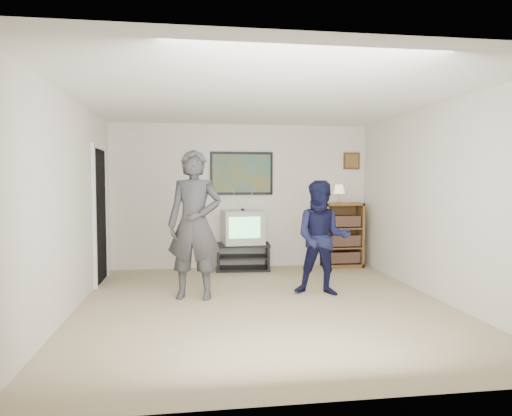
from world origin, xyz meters
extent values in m
cube|color=#917F5C|center=(0.00, 0.00, 0.00)|extent=(4.50, 5.00, 0.01)
cube|color=white|center=(0.00, 0.00, 2.50)|extent=(4.50, 5.00, 0.01)
cube|color=silver|center=(0.00, 2.50, 1.25)|extent=(4.50, 0.01, 2.50)
cube|color=silver|center=(-2.25, 0.00, 1.25)|extent=(0.01, 5.00, 2.50)
cube|color=silver|center=(2.25, 0.00, 1.25)|extent=(0.01, 5.00, 2.50)
cube|color=black|center=(-0.01, 2.23, 0.43)|extent=(0.94, 0.56, 0.04)
cube|color=black|center=(-0.01, 2.23, 0.02)|extent=(0.94, 0.56, 0.04)
cube|color=black|center=(-0.43, 2.23, 0.23)|extent=(0.07, 0.48, 0.45)
cube|color=black|center=(0.41, 2.23, 0.23)|extent=(0.07, 0.48, 0.45)
imported|color=#343437|center=(-0.84, 0.44, 0.96)|extent=(0.78, 0.60, 1.92)
imported|color=black|center=(0.85, 0.39, 0.76)|extent=(0.89, 0.78, 1.53)
cube|color=white|center=(-0.82, 0.68, 1.26)|extent=(0.07, 0.13, 0.04)
cube|color=white|center=(0.86, 0.63, 1.01)|extent=(0.05, 0.12, 0.03)
cube|color=black|center=(0.00, 2.48, 1.65)|extent=(1.10, 0.03, 0.75)
cube|color=white|center=(-0.55, 2.48, 1.95)|extent=(0.28, 0.02, 0.14)
cube|color=#412614|center=(2.00, 2.48, 1.88)|extent=(0.30, 0.03, 0.30)
cube|color=black|center=(-2.23, 1.60, 1.00)|extent=(0.03, 0.85, 2.00)
camera|label=1|loc=(-0.88, -5.45, 1.52)|focal=32.00mm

